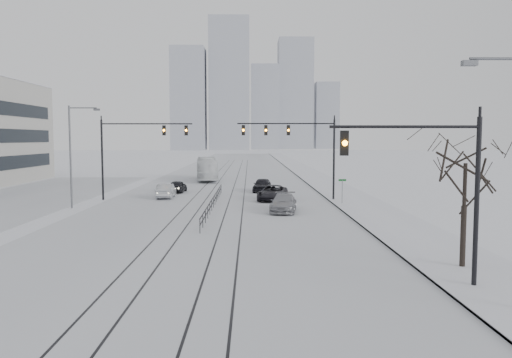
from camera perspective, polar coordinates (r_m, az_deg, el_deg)
name	(u,v)px	position (r m, az deg, el deg)	size (l,w,h in m)	color
ground	(137,353)	(15.50, -13.41, -18.78)	(500.00, 500.00, 0.00)	silver
road	(228,180)	(74.19, -3.20, -0.11)	(22.00, 260.00, 0.02)	silver
sidewalk_east	(319,179)	(74.82, 7.18, -0.04)	(5.00, 260.00, 0.16)	silver
curb	(302,180)	(74.52, 5.32, -0.06)	(0.10, 260.00, 0.12)	gray
parking_strip	(13,201)	(54.45, -25.98, -2.28)	(14.00, 60.00, 0.03)	silver
tram_rails	(220,195)	(54.31, -4.12, -1.84)	(5.30, 180.00, 0.01)	black
skyline	(253,96)	(288.54, -0.35, 9.50)	(96.00, 48.00, 72.00)	#9B9FAA
traffic_mast_near	(438,178)	(21.31, 20.06, 0.14)	(6.10, 0.37, 7.00)	black
traffic_mast_ne	(300,142)	(49.11, 5.06, 4.19)	(9.60, 0.37, 8.00)	black
traffic_mast_nw	(132,144)	(51.23, -14.00, 3.87)	(9.10, 0.37, 8.00)	black
street_light_west	(74,149)	(46.51, -20.12, 3.22)	(2.73, 0.25, 9.00)	#595B60
bare_tree	(465,174)	(25.00, 22.80, 0.51)	(4.40, 4.40, 6.10)	black
median_fence	(213,202)	(44.34, -4.89, -2.64)	(0.06, 24.00, 1.00)	black
street_sign	(342,188)	(46.88, 9.83, -0.97)	(0.70, 0.06, 2.40)	#595B60
sedan_sb_inner	(178,187)	(57.47, -8.96, -0.85)	(1.63, 4.05, 1.38)	black
sedan_sb_outer	(166,191)	(52.42, -10.24, -1.35)	(1.56, 4.46, 1.47)	#B6BABE
sedan_nb_front	(273,193)	(49.54, 1.90, -1.60)	(2.48, 5.39, 1.50)	black
sedan_nb_right	(283,203)	(41.88, 3.16, -2.76)	(2.08, 5.11, 1.48)	gray
sedan_nb_far	(262,185)	(57.56, 0.71, -0.70)	(1.84, 4.56, 1.55)	black
box_truck	(207,169)	(73.58, -5.65, 1.14)	(2.82, 12.05, 3.36)	white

